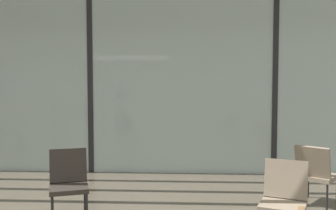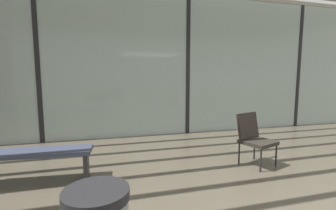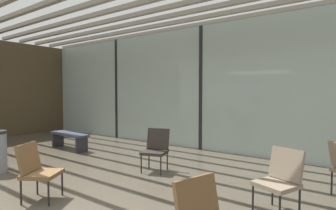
{
  "view_description": "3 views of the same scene",
  "coord_description": "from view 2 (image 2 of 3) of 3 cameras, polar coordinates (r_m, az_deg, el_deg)",
  "views": [
    {
      "loc": [
        1.87,
        -2.14,
        1.79
      ],
      "look_at": [
        1.51,
        4.78,
        1.34
      ],
      "focal_mm": 41.18,
      "sensor_mm": 36.0,
      "label": 1
    },
    {
      "loc": [
        -2.13,
        -0.66,
        1.49
      ],
      "look_at": [
        -0.41,
        5.61,
        0.71
      ],
      "focal_mm": 25.29,
      "sensor_mm": 36.0,
      "label": 2
    },
    {
      "loc": [
        3.92,
        -1.68,
        1.64
      ],
      "look_at": [
        -1.01,
        4.95,
        1.26
      ],
      "focal_mm": 29.24,
      "sensor_mm": 36.0,
      "label": 3
    }
  ],
  "objects": [
    {
      "name": "glass_curtain_wall",
      "position": [
        6.24,
        4.69,
        9.38
      ],
      "size": [
        14.0,
        0.08,
        3.54
      ],
      "primitive_type": "cube",
      "color": "#A3B7B2",
      "rests_on": "ground"
    },
    {
      "name": "window_mullion_0",
      "position": [
        6.02,
        -28.84,
        8.66
      ],
      "size": [
        0.1,
        0.12,
        3.54
      ],
      "primitive_type": "cube",
      "color": "black",
      "rests_on": "ground"
    },
    {
      "name": "window_mullion_1",
      "position": [
        6.24,
        4.69,
        9.38
      ],
      "size": [
        0.1,
        0.12,
        3.54
      ],
      "primitive_type": "cube",
      "color": "black",
      "rests_on": "ground"
    },
    {
      "name": "window_mullion_2",
      "position": [
        8.13,
        28.78,
        7.98
      ],
      "size": [
        0.1,
        0.12,
        3.54
      ],
      "primitive_type": "cube",
      "color": "black",
      "rests_on": "ground"
    },
    {
      "name": "parked_airplane",
      "position": [
        11.8,
        -12.15,
        10.05
      ],
      "size": [
        13.14,
        4.36,
        4.36
      ],
      "color": "silver",
      "rests_on": "ground"
    },
    {
      "name": "lounge_chair_4",
      "position": [
        4.31,
        19.93,
        -6.96
      ],
      "size": [
        0.62,
        0.65,
        0.87
      ],
      "rotation": [
        0.0,
        0.0,
        0.33
      ],
      "color": "#28231E",
      "rests_on": "ground"
    },
    {
      "name": "waiting_bench",
      "position": [
        3.87,
        -29.23,
        -11.02
      ],
      "size": [
        1.53,
        0.52,
        0.47
      ],
      "rotation": [
        0.0,
        0.0,
        -0.08
      ],
      "color": "#33384C",
      "rests_on": "ground"
    }
  ]
}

